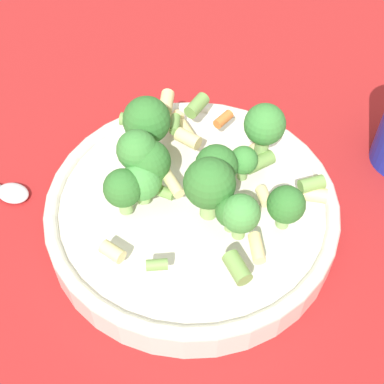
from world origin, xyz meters
TOP-DOWN VIEW (x-y plane):
  - ground_plane at (0.00, 0.00)m, footprint 3.00×3.00m
  - bowl at (0.00, 0.00)m, footprint 0.29×0.29m
  - pasta_salad at (0.01, 0.00)m, footprint 0.22×0.21m

SIDE VIEW (x-z plane):
  - ground_plane at x=0.00m, z-range 0.00..0.00m
  - bowl at x=0.00m, z-range 0.00..0.04m
  - pasta_salad at x=0.01m, z-range 0.04..0.12m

